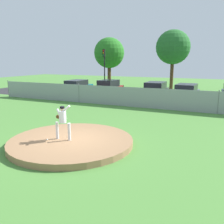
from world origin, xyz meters
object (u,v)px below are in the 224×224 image
object	(u,v)px
parked_car_red	(108,89)
parked_car_charcoal	(155,91)
parked_car_slate	(186,94)
traffic_light_near	(104,63)
traffic_cone_orange	(76,89)
pitcher_youth	(62,119)
baseball	(47,140)
parked_car_teal	(77,87)

from	to	relation	value
parked_car_red	parked_car_charcoal	bearing A→B (deg)	-2.09
parked_car_slate	traffic_light_near	bearing A→B (deg)	156.86
parked_car_charcoal	parked_car_slate	bearing A→B (deg)	-2.87
parked_car_red	traffic_cone_orange	distance (m)	6.42
parked_car_red	traffic_cone_orange	xyz separation A→B (m)	(-5.82, 2.63, -0.57)
traffic_light_near	traffic_cone_orange	bearing A→B (deg)	-152.93
parked_car_red	traffic_light_near	distance (m)	5.68
parked_car_slate	traffic_light_near	distance (m)	12.03
pitcher_youth	traffic_light_near	size ratio (longest dim) A/B	0.32
baseball	parked_car_red	bearing A→B (deg)	105.54
pitcher_youth	parked_car_teal	bearing A→B (deg)	120.92
parked_car_teal	parked_car_charcoal	xyz separation A→B (m)	(9.38, -0.39, 0.05)
parked_car_teal	parked_car_red	size ratio (longest dim) A/B	1.16
parked_car_red	parked_car_charcoal	xyz separation A→B (m)	(5.20, -0.19, 0.00)
parked_car_slate	traffic_cone_orange	bearing A→B (deg)	167.99
parked_car_slate	traffic_cone_orange	world-z (taller)	parked_car_slate
parked_car_teal	parked_car_charcoal	size ratio (longest dim) A/B	1.11
parked_car_red	pitcher_youth	bearing A→B (deg)	-72.01
parked_car_charcoal	parked_car_red	bearing A→B (deg)	177.91
pitcher_youth	parked_car_teal	xyz separation A→B (m)	(-9.00, 15.02, -0.45)
baseball	parked_car_charcoal	bearing A→B (deg)	86.37
pitcher_youth	traffic_cone_orange	distance (m)	20.46
baseball	parked_car_charcoal	xyz separation A→B (m)	(0.96, 15.06, 0.52)
baseball	traffic_cone_orange	bearing A→B (deg)	119.37
pitcher_youth	traffic_cone_orange	world-z (taller)	pitcher_youth
parked_car_red	baseball	bearing A→B (deg)	-74.46
parked_car_charcoal	parked_car_teal	bearing A→B (deg)	177.63
parked_car_teal	parked_car_charcoal	world-z (taller)	parked_car_charcoal
parked_car_teal	parked_car_red	distance (m)	4.19
pitcher_youth	parked_car_slate	size ratio (longest dim) A/B	0.37
parked_car_slate	traffic_light_near	size ratio (longest dim) A/B	0.84
baseball	parked_car_slate	distance (m)	15.43
pitcher_youth	parked_car_teal	world-z (taller)	pitcher_youth
pitcher_youth	traffic_cone_orange	bearing A→B (deg)	121.36
pitcher_youth	parked_car_charcoal	xyz separation A→B (m)	(0.39, 14.63, -0.40)
parked_car_slate	pitcher_youth	bearing A→B (deg)	-102.97
baseball	traffic_light_near	distance (m)	20.94
pitcher_youth	parked_car_slate	distance (m)	14.87
parked_car_red	traffic_light_near	size ratio (longest dim) A/B	0.80
parked_car_slate	parked_car_teal	world-z (taller)	parked_car_slate
parked_car_charcoal	traffic_cone_orange	size ratio (longest dim) A/B	7.84
pitcher_youth	parked_car_red	world-z (taller)	pitcher_youth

